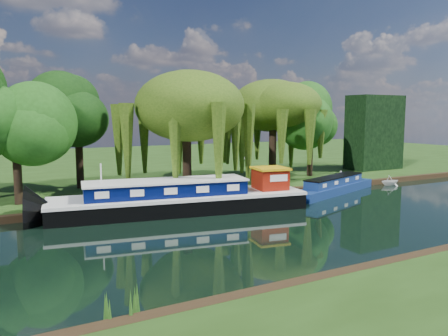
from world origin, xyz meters
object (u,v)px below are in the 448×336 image
narrowboat (334,187)px  red_dinghy (124,218)px  white_cruiser (390,185)px  dutch_barge (183,199)px

narrowboat → red_dinghy: narrowboat is taller
narrowboat → red_dinghy: 17.52m
red_dinghy → white_cruiser: bearing=-67.9°
dutch_barge → white_cruiser: bearing=12.4°
narrowboat → white_cruiser: 7.39m
narrowboat → red_dinghy: size_ratio=3.64×
narrowboat → red_dinghy: bearing=161.7°
dutch_barge → red_dinghy: size_ratio=5.98×
red_dinghy → white_cruiser: 24.87m
dutch_barge → white_cruiser: 20.95m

